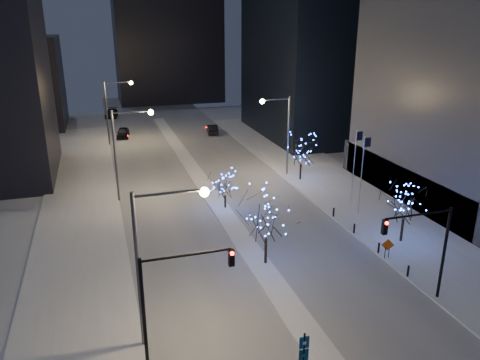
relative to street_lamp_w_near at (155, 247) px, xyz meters
name	(u,v)px	position (x,y,z in m)	size (l,w,h in m)	color
ground	(308,335)	(8.94, -2.00, -6.50)	(160.00, 160.00, 0.00)	silver
road	(194,171)	(8.94, 33.00, -6.49)	(20.00, 130.00, 0.02)	silver
median	(203,183)	(8.94, 28.00, -6.42)	(2.00, 80.00, 0.15)	white
east_sidewalk	(355,198)	(23.94, 18.00, -6.42)	(10.00, 90.00, 0.15)	white
west_sidewalk	(80,231)	(-5.06, 18.00, -6.42)	(8.00, 90.00, 0.15)	white
filler_west_far	(8,83)	(-17.06, 68.00, 1.50)	(18.00, 16.00, 16.00)	black
horizon_block	(166,9)	(14.94, 90.00, 14.50)	(24.00, 14.00, 42.00)	black
street_lamp_w_near	(155,247)	(0.00, 0.00, 0.00)	(4.40, 0.56, 10.00)	#595E66
street_lamp_w_mid	(124,143)	(0.00, 25.00, 0.00)	(4.40, 0.56, 10.00)	#595E66
street_lamp_w_far	(113,104)	(0.00, 50.00, 0.00)	(4.40, 0.56, 10.00)	#595E66
street_lamp_east	(282,126)	(19.02, 28.00, -0.05)	(3.90, 0.56, 10.00)	#595E66
traffic_signal_west	(171,291)	(0.50, -2.00, -1.74)	(5.26, 0.43, 7.00)	black
traffic_signal_east	(427,241)	(17.88, -1.00, -1.74)	(5.26, 0.43, 7.00)	black
flagpoles	(359,166)	(22.30, 15.25, -1.70)	(1.35, 2.60, 8.00)	silver
bollards	(366,238)	(19.14, 8.00, -5.90)	(0.16, 12.16, 0.90)	black
car_near	(123,133)	(1.33, 54.64, -5.69)	(1.90, 4.73, 1.61)	black
car_mid	(212,129)	(16.29, 52.88, -5.71)	(1.68, 4.81, 1.59)	black
car_far	(112,113)	(0.30, 72.67, -5.69)	(2.26, 5.56, 1.61)	black
holiday_tree_median_near	(266,218)	(9.44, 7.19, -2.45)	(5.87, 5.87, 6.06)	black
holiday_tree_median_far	(225,185)	(9.44, 19.49, -3.88)	(4.12, 4.12, 3.87)	black
holiday_tree_plaza_near	(405,203)	(22.31, 7.37, -2.72)	(4.17, 4.17, 5.42)	black
holiday_tree_plaza_far	(301,151)	(20.68, 25.54, -2.78)	(5.78, 5.78, 5.55)	black
wayfinding_sign	(304,352)	(6.94, -5.54, -4.60)	(0.55, 0.11, 3.10)	black
construction_sign	(388,247)	(19.24, 4.96, -5.30)	(1.00, 0.41, 1.74)	black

